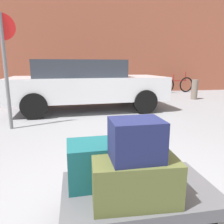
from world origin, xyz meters
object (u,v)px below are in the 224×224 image
duffel_bag_teal_center (104,162)px  parked_car (86,84)px  luggage_cart (138,195)px  bollard_kerb_near (157,90)px  bicycle_leaning (177,85)px  duffel_bag_olive_rear_right (135,180)px  duffel_bag_navy_topmost_pile (136,140)px  no_parking_sign (5,59)px  bollard_kerb_mid (195,90)px

duffel_bag_teal_center → parked_car: 4.67m
luggage_cart → bollard_kerb_near: 6.57m
duffel_bag_teal_center → bicycle_leaning: bearing=58.1°
duffel_bag_teal_center → parked_car: size_ratio=0.13×
duffel_bag_olive_rear_right → duffel_bag_navy_topmost_pile: size_ratio=1.73×
bicycle_leaning → bollard_kerb_near: size_ratio=2.35×
duffel_bag_teal_center → bollard_kerb_near: (2.82, 5.91, -0.14)m
luggage_cart → duffel_bag_olive_rear_right: duffel_bag_olive_rear_right is taller
bicycle_leaning → duffel_bag_teal_center: bearing=-120.1°
duffel_bag_teal_center → bollard_kerb_near: 6.55m
luggage_cart → duffel_bag_teal_center: 0.38m
parked_car → bollard_kerb_near: parked_car is taller
bicycle_leaning → parked_car: bearing=-143.3°
luggage_cart → bicycle_leaning: size_ratio=0.68×
duffel_bag_olive_rear_right → parked_car: (-0.04, 4.96, 0.26)m
luggage_cart → parked_car: parked_car is taller
parked_car → no_parking_sign: size_ratio=1.96×
bollard_kerb_mid → duffel_bag_navy_topmost_pile: bearing=-123.7°
bollard_kerb_mid → no_parking_sign: no_parking_sign is taller
duffel_bag_navy_topmost_pile → bollard_kerb_mid: (4.13, 6.21, -0.42)m
bicycle_leaning → duffel_bag_olive_rear_right: bearing=-118.2°
bollard_kerb_mid → no_parking_sign: bearing=-153.2°
bollard_kerb_near → no_parking_sign: no_parking_sign is taller
bicycle_leaning → bollard_kerb_mid: 2.12m
luggage_cart → no_parking_sign: bearing=119.7°
bollard_kerb_near → no_parking_sign: 5.34m
duffel_bag_navy_topmost_pile → bollard_kerb_near: size_ratio=0.46×
duffel_bag_olive_rear_right → parked_car: parked_car is taller
duffel_bag_teal_center → luggage_cart: bearing=-28.6°
bollard_kerb_near → duffel_bag_teal_center: bearing=-115.5°
duffel_bag_teal_center → bollard_kerb_mid: 7.32m
duffel_bag_navy_topmost_pile → no_parking_sign: no_parking_sign is taller
luggage_cart → bollard_kerb_mid: (4.05, 6.04, 0.11)m
duffel_bag_teal_center → bollard_kerb_mid: bearing=52.0°
parked_car → duffel_bag_teal_center: bearing=-91.8°
parked_car → bollard_kerb_near: bearing=25.0°
duffel_bag_olive_rear_right → duffel_bag_teal_center: bearing=124.5°
duffel_bag_olive_rear_right → duffel_bag_teal_center: duffel_bag_teal_center is taller
duffel_bag_teal_center → bollard_kerb_near: size_ratio=0.77×
parked_car → bicycle_leaning: size_ratio=2.50×
duffel_bag_teal_center → bollard_kerb_near: bearing=62.6°
duffel_bag_olive_rear_right → duffel_bag_navy_topmost_pile: bearing=0.0°
bollard_kerb_near → no_parking_sign: (-4.34, -2.94, 1.02)m
luggage_cart → duffel_bag_navy_topmost_pile: bearing=-116.0°
duffel_bag_teal_center → duffel_bag_navy_topmost_pile: bearing=-60.2°
bollard_kerb_near → no_parking_sign: bearing=-145.9°
luggage_cart → duffel_bag_olive_rear_right: bearing=-116.0°
no_parking_sign → bollard_kerb_mid: bearing=26.8°
duffel_bag_olive_rear_right → no_parking_sign: bearing=120.2°
duffel_bag_olive_rear_right → bicycle_leaning: (4.46, 8.30, -0.13)m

